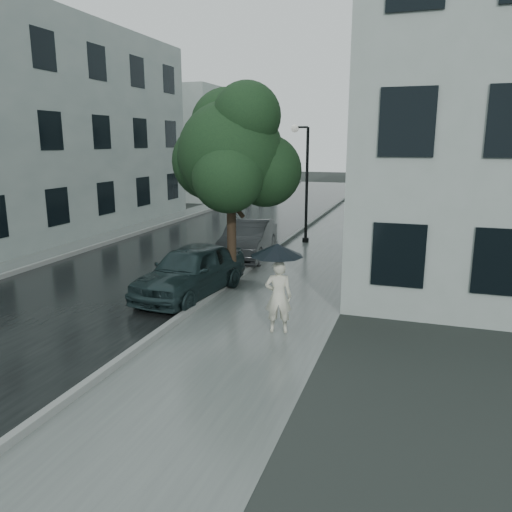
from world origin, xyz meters
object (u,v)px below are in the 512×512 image
(street_tree, at_px, (232,152))
(car_far, at_px, (248,239))
(pedestrian, at_px, (278,297))
(car_near, at_px, (191,270))
(lamp_post, at_px, (303,176))

(street_tree, height_order, car_far, street_tree)
(street_tree, xyz_separation_m, car_far, (-0.75, 3.50, -3.19))
(pedestrian, height_order, car_near, pedestrian)
(pedestrian, xyz_separation_m, lamp_post, (-1.84, 10.25, 1.96))
(street_tree, bearing_deg, lamp_post, 86.19)
(lamp_post, relative_size, car_near, 1.17)
(pedestrian, relative_size, car_near, 0.40)
(lamp_post, bearing_deg, street_tree, -92.61)
(car_near, xyz_separation_m, car_far, (0.00, 4.84, -0.02))
(car_near, bearing_deg, street_tree, 67.26)
(street_tree, bearing_deg, car_near, -119.30)
(pedestrian, distance_m, lamp_post, 10.60)
(street_tree, height_order, lamp_post, street_tree)
(car_near, bearing_deg, car_far, 96.57)
(lamp_post, distance_m, car_far, 4.26)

